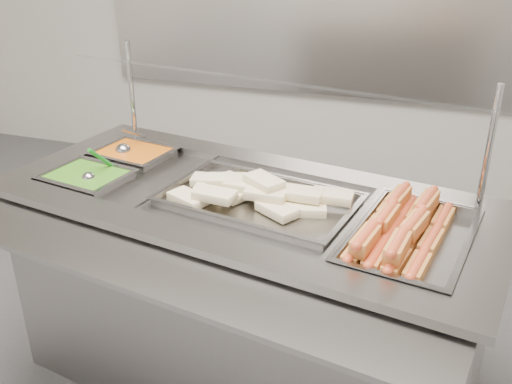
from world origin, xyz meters
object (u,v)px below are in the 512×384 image
(pan_wraps, at_px, (258,205))
(ladle, at_px, (124,150))
(pan_hotdogs, at_px, (410,246))
(serving_spoon, at_px, (91,175))
(sneeze_guard, at_px, (272,85))
(steam_counter, at_px, (245,295))

(pan_wraps, bearing_deg, ladle, 160.14)
(pan_hotdogs, bearing_deg, serving_spoon, 176.98)
(ladle, bearing_deg, pan_hotdogs, -15.61)
(pan_hotdogs, distance_m, serving_spoon, 1.11)
(pan_wraps, relative_size, ladle, 3.78)
(sneeze_guard, bearing_deg, steam_counter, -99.91)
(pan_wraps, distance_m, serving_spoon, 0.61)
(pan_hotdogs, bearing_deg, steam_counter, 170.09)
(steam_counter, bearing_deg, pan_hotdogs, -9.91)
(steam_counter, height_order, pan_hotdogs, pan_hotdogs)
(pan_hotdogs, xyz_separation_m, serving_spoon, (-1.11, 0.06, 0.05))
(pan_wraps, bearing_deg, sneeze_guard, 95.43)
(sneeze_guard, height_order, ladle, sneeze_guard)
(sneeze_guard, bearing_deg, ladle, 177.41)
(steam_counter, relative_size, pan_hotdogs, 3.32)
(pan_hotdogs, xyz_separation_m, ladle, (-1.12, 0.31, 0.04))
(pan_wraps, distance_m, ladle, 0.67)
(sneeze_guard, bearing_deg, serving_spoon, -158.98)
(sneeze_guard, relative_size, ladle, 8.56)
(pan_wraps, xyz_separation_m, ladle, (-0.63, 0.23, 0.03))
(serving_spoon, bearing_deg, ladle, 94.10)
(sneeze_guard, distance_m, serving_spoon, 0.71)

